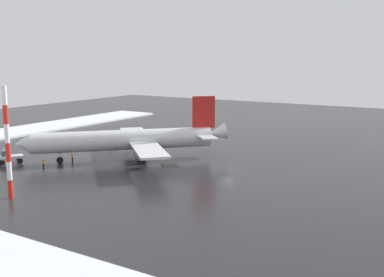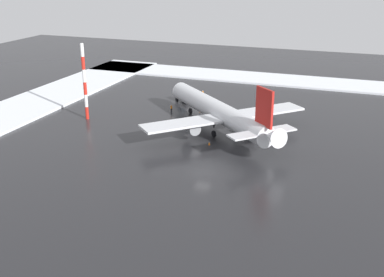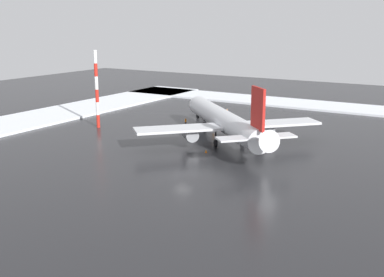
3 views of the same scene
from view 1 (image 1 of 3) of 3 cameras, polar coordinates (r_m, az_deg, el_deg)
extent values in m
plane|color=#232326|center=(86.63, 4.21, -3.64)|extent=(240.00, 240.00, 0.00)
cylinder|color=silver|center=(93.85, -8.12, -0.17)|extent=(26.62, 27.54, 3.90)
cone|color=silver|center=(93.84, -19.47, -0.64)|extent=(4.58, 4.55, 3.70)
cone|color=silver|center=(97.42, 2.94, 0.70)|extent=(5.23, 5.25, 3.79)
cube|color=silver|center=(85.17, -5.14, -1.36)|extent=(14.26, 13.96, 0.41)
cylinder|color=gray|center=(87.53, -5.74, -1.83)|extent=(4.35, 4.40, 2.29)
cube|color=silver|center=(103.51, -6.77, 0.60)|extent=(14.26, 13.96, 0.41)
cylinder|color=gray|center=(101.38, -6.91, -0.25)|extent=(4.35, 4.40, 2.29)
cube|color=red|center=(96.08, 1.39, 3.13)|extent=(3.47, 3.60, 6.42)
cube|color=silver|center=(93.37, 1.80, 0.16)|extent=(6.04, 5.96, 0.28)
cube|color=silver|center=(99.92, 0.73, 0.80)|extent=(6.04, 5.96, 0.28)
cylinder|color=black|center=(93.74, -15.43, -1.51)|extent=(0.28, 0.28, 0.80)
cylinder|color=black|center=(94.07, -15.39, -2.50)|extent=(1.16, 1.19, 1.26)
cylinder|color=black|center=(92.11, -5.80, -1.40)|extent=(0.28, 0.28, 0.80)
cylinder|color=black|center=(92.45, -5.78, -2.41)|extent=(1.16, 1.19, 1.26)
cylinder|color=black|center=(97.02, -6.23, -0.83)|extent=(0.28, 0.28, 0.80)
cylinder|color=black|center=(97.34, -6.21, -1.79)|extent=(1.16, 1.19, 1.26)
cube|color=silver|center=(97.38, -20.72, -2.06)|extent=(4.18, 5.09, 0.50)
cube|color=#3F5160|center=(97.12, -21.29, -1.65)|extent=(1.99, 1.96, 1.10)
cylinder|color=black|center=(96.37, -21.56, -2.66)|extent=(0.72, 0.94, 0.90)
cylinder|color=black|center=(98.30, -21.70, -2.44)|extent=(0.72, 0.94, 0.90)
cylinder|color=black|center=(96.77, -19.67, -2.50)|extent=(0.72, 0.94, 0.90)
cylinder|color=black|center=(98.69, -19.85, -2.27)|extent=(0.72, 0.94, 0.90)
cylinder|color=black|center=(95.30, -14.03, -2.41)|extent=(0.16, 0.16, 0.85)
cylinder|color=black|center=(95.19, -13.93, -2.42)|extent=(0.16, 0.16, 0.85)
cylinder|color=orange|center=(95.09, -14.00, -1.98)|extent=(0.36, 0.36, 0.62)
sphere|color=tan|center=(95.01, -14.01, -1.73)|extent=(0.24, 0.24, 0.24)
cylinder|color=black|center=(103.53, -21.46, -1.84)|extent=(0.16, 0.16, 0.85)
cylinder|color=black|center=(103.68, -21.39, -1.82)|extent=(0.16, 0.16, 0.85)
cylinder|color=orange|center=(103.46, -21.45, -1.43)|extent=(0.36, 0.36, 0.62)
sphere|color=tan|center=(103.39, -21.46, -1.20)|extent=(0.24, 0.24, 0.24)
cylinder|color=black|center=(91.03, -17.15, -3.13)|extent=(0.16, 0.16, 0.85)
cylinder|color=black|center=(90.90, -17.25, -3.15)|extent=(0.16, 0.16, 0.85)
cylinder|color=orange|center=(90.81, -17.22, -2.69)|extent=(0.36, 0.36, 0.62)
sphere|color=tan|center=(90.72, -17.24, -2.42)|extent=(0.24, 0.24, 0.24)
cylinder|color=red|center=(73.60, -20.71, -5.62)|extent=(0.70, 0.70, 2.68)
cylinder|color=white|center=(72.96, -20.83, -3.60)|extent=(0.70, 0.70, 2.68)
cylinder|color=red|center=(72.41, -20.96, -1.53)|extent=(0.70, 0.70, 2.68)
cylinder|color=white|center=(71.97, -21.09, 0.56)|extent=(0.70, 0.70, 2.68)
cylinder|color=red|center=(71.61, -21.22, 2.67)|extent=(0.70, 0.70, 2.68)
cylinder|color=white|center=(71.36, -21.36, 4.80)|extent=(0.70, 0.70, 2.68)
cone|color=orange|center=(90.37, -3.40, -2.89)|extent=(0.36, 0.36, 0.55)
cone|color=orange|center=(102.13, -9.72, -1.53)|extent=(0.36, 0.36, 0.55)
camera|label=2|loc=(101.42, 48.98, 13.02)|focal=45.00mm
camera|label=3|loc=(111.67, 41.53, 8.18)|focal=45.00mm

